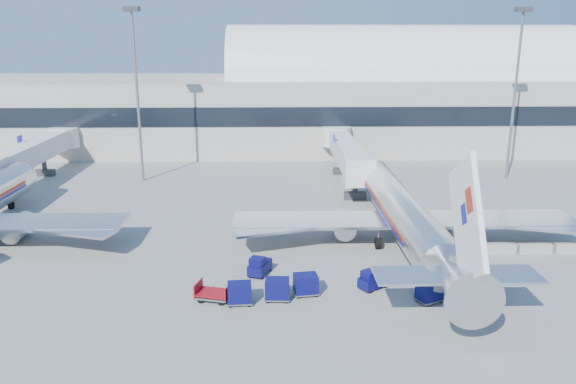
{
  "coord_description": "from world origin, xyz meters",
  "views": [
    {
      "loc": [
        -2.07,
        -44.67,
        18.65
      ],
      "look_at": [
        -0.83,
        6.0,
        4.79
      ],
      "focal_mm": 35.0,
      "sensor_mm": 36.0,
      "label": 1
    }
  ],
  "objects_px": {
    "mast_east": "(517,69)",
    "tug_lead": "(373,280)",
    "jetbridge_mid": "(36,151)",
    "cart_solo_near": "(429,291)",
    "barrier_near": "(499,249)",
    "airliner_main": "(405,215)",
    "cart_train_a": "(306,284)",
    "tug_left": "(259,266)",
    "barrier_mid": "(535,249)",
    "cart_solo_far": "(483,281)",
    "mast_west": "(136,70)",
    "jetbridge_near": "(345,150)",
    "barrier_far": "(571,248)",
    "cart_open_red": "(214,294)",
    "tug_right": "(477,273)",
    "cart_train_b": "(277,289)",
    "cart_train_c": "(240,293)"
  },
  "relations": [
    {
      "from": "cart_train_a",
      "to": "cart_solo_far",
      "type": "xyz_separation_m",
      "value": [
        13.41,
        -0.1,
        0.14
      ]
    },
    {
      "from": "mast_west",
      "to": "cart_open_red",
      "type": "height_order",
      "value": "mast_west"
    },
    {
      "from": "airliner_main",
      "to": "mast_east",
      "type": "xyz_separation_m",
      "value": [
        20.0,
        25.49,
        11.87
      ]
    },
    {
      "from": "airliner_main",
      "to": "cart_solo_near",
      "type": "xyz_separation_m",
      "value": [
        -0.81,
        -11.83,
        -2.1
      ]
    },
    {
      "from": "mast_west",
      "to": "cart_train_a",
      "type": "distance_m",
      "value": 43.51
    },
    {
      "from": "cart_solo_far",
      "to": "cart_open_red",
      "type": "distance_m",
      "value": 20.25
    },
    {
      "from": "tug_lead",
      "to": "tug_left",
      "type": "bearing_deg",
      "value": 126.97
    },
    {
      "from": "barrier_mid",
      "to": "cart_solo_far",
      "type": "height_order",
      "value": "cart_solo_far"
    },
    {
      "from": "tug_right",
      "to": "jetbridge_mid",
      "type": "bearing_deg",
      "value": -172.08
    },
    {
      "from": "mast_east",
      "to": "cart_train_a",
      "type": "height_order",
      "value": "mast_east"
    },
    {
      "from": "cart_open_red",
      "to": "cart_solo_far",
      "type": "bearing_deg",
      "value": 16.22
    },
    {
      "from": "barrier_near",
      "to": "cart_train_b",
      "type": "relative_size",
      "value": 1.57
    },
    {
      "from": "jetbridge_near",
      "to": "tug_right",
      "type": "relative_size",
      "value": 11.66
    },
    {
      "from": "barrier_near",
      "to": "cart_solo_far",
      "type": "relative_size",
      "value": 1.29
    },
    {
      "from": "mast_west",
      "to": "tug_right",
      "type": "xyz_separation_m",
      "value": [
        33.98,
        -33.75,
        -14.14
      ]
    },
    {
      "from": "barrier_mid",
      "to": "tug_lead",
      "type": "bearing_deg",
      "value": -156.32
    },
    {
      "from": "airliner_main",
      "to": "cart_train_c",
      "type": "height_order",
      "value": "airliner_main"
    },
    {
      "from": "tug_left",
      "to": "cart_train_a",
      "type": "height_order",
      "value": "tug_left"
    },
    {
      "from": "barrier_near",
      "to": "cart_solo_far",
      "type": "distance_m",
      "value": 9.15
    },
    {
      "from": "jetbridge_mid",
      "to": "cart_solo_near",
      "type": "distance_m",
      "value": 58.0
    },
    {
      "from": "airliner_main",
      "to": "jetbridge_mid",
      "type": "bearing_deg",
      "value": 149.36
    },
    {
      "from": "jetbridge_near",
      "to": "mast_west",
      "type": "xyz_separation_m",
      "value": [
        -27.6,
        -0.81,
        10.86
      ]
    },
    {
      "from": "jetbridge_mid",
      "to": "cart_open_red",
      "type": "xyz_separation_m",
      "value": [
        27.81,
        -37.53,
        -3.45
      ]
    },
    {
      "from": "mast_east",
      "to": "barrier_far",
      "type": "height_order",
      "value": "mast_east"
    },
    {
      "from": "barrier_mid",
      "to": "cart_train_b",
      "type": "xyz_separation_m",
      "value": [
        -23.23,
        -8.75,
        0.42
      ]
    },
    {
      "from": "tug_left",
      "to": "cart_solo_far",
      "type": "height_order",
      "value": "cart_solo_far"
    },
    {
      "from": "jetbridge_near",
      "to": "mast_west",
      "type": "bearing_deg",
      "value": -178.32
    },
    {
      "from": "mast_east",
      "to": "tug_left",
      "type": "relative_size",
      "value": 8.07
    },
    {
      "from": "tug_lead",
      "to": "cart_solo_far",
      "type": "distance_m",
      "value": 8.28
    },
    {
      "from": "jetbridge_near",
      "to": "cart_train_a",
      "type": "xyz_separation_m",
      "value": [
        -7.38,
        -36.73,
        -3.07
      ]
    },
    {
      "from": "barrier_near",
      "to": "airliner_main",
      "type": "bearing_deg",
      "value": 162.61
    },
    {
      "from": "mast_east",
      "to": "tug_lead",
      "type": "relative_size",
      "value": 8.61
    },
    {
      "from": "barrier_far",
      "to": "cart_train_a",
      "type": "distance_m",
      "value": 25.64
    },
    {
      "from": "mast_east",
      "to": "tug_lead",
      "type": "height_order",
      "value": "mast_east"
    },
    {
      "from": "airliner_main",
      "to": "barrier_far",
      "type": "xyz_separation_m",
      "value": [
        14.6,
        -2.51,
        -2.48
      ]
    },
    {
      "from": "cart_train_b",
      "to": "cart_solo_far",
      "type": "distance_m",
      "value": 15.58
    },
    {
      "from": "airliner_main",
      "to": "barrier_near",
      "type": "distance_m",
      "value": 8.74
    },
    {
      "from": "cart_train_c",
      "to": "airliner_main",
      "type": "bearing_deg",
      "value": 34.71
    },
    {
      "from": "barrier_far",
      "to": "mast_west",
      "type": "bearing_deg",
      "value": 147.88
    },
    {
      "from": "tug_left",
      "to": "cart_open_red",
      "type": "xyz_separation_m",
      "value": [
        -3.21,
        -4.65,
        -0.27
      ]
    },
    {
      "from": "airliner_main",
      "to": "mast_east",
      "type": "height_order",
      "value": "mast_east"
    },
    {
      "from": "jetbridge_near",
      "to": "cart_train_c",
      "type": "xyz_separation_m",
      "value": [
        -12.27,
        -38.12,
        -3.08
      ]
    },
    {
      "from": "jetbridge_mid",
      "to": "tug_lead",
      "type": "height_order",
      "value": "jetbridge_mid"
    },
    {
      "from": "barrier_near",
      "to": "cart_train_a",
      "type": "relative_size",
      "value": 1.49
    },
    {
      "from": "tug_right",
      "to": "cart_train_a",
      "type": "distance_m",
      "value": 13.93
    },
    {
      "from": "barrier_far",
      "to": "cart_train_c",
      "type": "distance_m",
      "value": 30.72
    },
    {
      "from": "tug_lead",
      "to": "cart_solo_far",
      "type": "height_order",
      "value": "cart_solo_far"
    },
    {
      "from": "barrier_far",
      "to": "tug_lead",
      "type": "distance_m",
      "value": 20.39
    },
    {
      "from": "jetbridge_near",
      "to": "barrier_near",
      "type": "distance_m",
      "value": 30.82
    },
    {
      "from": "barrier_far",
      "to": "cart_train_a",
      "type": "height_order",
      "value": "cart_train_a"
    }
  ]
}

